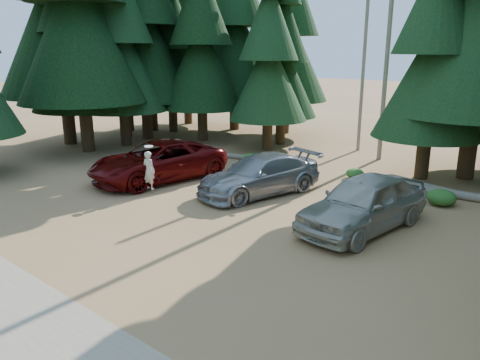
{
  "coord_description": "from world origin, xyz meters",
  "views": [
    {
      "loc": [
        11.08,
        -9.98,
        5.91
      ],
      "look_at": [
        0.45,
        2.82,
        1.25
      ],
      "focal_mm": 35.0,
      "sensor_mm": 36.0,
      "label": 1
    }
  ],
  "objects": [
    {
      "name": "frisbee_player",
      "position": [
        -4.07,
        2.24,
        1.0
      ],
      "size": [
        0.64,
        0.46,
        1.86
      ],
      "rotation": [
        0.0,
        0.0,
        3.25
      ],
      "color": "beige",
      "rests_on": "ground"
    },
    {
      "name": "ground",
      "position": [
        0.0,
        0.0,
        0.0
      ],
      "size": [
        160.0,
        160.0,
        0.0
      ],
      "primitive_type": "plane",
      "color": "olive",
      "rests_on": "ground"
    },
    {
      "name": "shrub_center_left",
      "position": [
        -0.98,
        8.56,
        0.24
      ],
      "size": [
        0.89,
        0.89,
        0.49
      ],
      "primitive_type": "ellipsoid",
      "color": "#1F6822",
      "rests_on": "ground"
    },
    {
      "name": "snag_back",
      "position": [
        -1.2,
        16.0,
        5.0
      ],
      "size": [
        0.2,
        0.2,
        10.0
      ],
      "primitive_type": "cylinder",
      "color": "#726B5B",
      "rests_on": "ground"
    },
    {
      "name": "red_pickup",
      "position": [
        -5.38,
        3.86,
        0.9
      ],
      "size": [
        3.98,
        6.86,
        1.8
      ],
      "primitive_type": "imported",
      "rotation": [
        0.0,
        0.0,
        -0.16
      ],
      "color": "#550707",
      "rests_on": "ground"
    },
    {
      "name": "log_mid",
      "position": [
        4.81,
        10.27,
        0.15
      ],
      "size": [
        3.65,
        1.26,
        0.3
      ],
      "primitive_type": "cylinder",
      "rotation": [
        0.0,
        1.57,
        -0.26
      ],
      "color": "#726B5B",
      "rests_on": "ground"
    },
    {
      "name": "shrub_center_right",
      "position": [
        2.75,
        7.81,
        0.27
      ],
      "size": [
        0.97,
        0.97,
        0.53
      ],
      "primitive_type": "ellipsoid",
      "color": "#1F6822",
      "rests_on": "ground"
    },
    {
      "name": "snag_front",
      "position": [
        0.8,
        14.5,
        6.0
      ],
      "size": [
        0.24,
        0.24,
        12.0
      ],
      "primitive_type": "cylinder",
      "color": "#726B5B",
      "rests_on": "ground"
    },
    {
      "name": "shrub_far_left",
      "position": [
        -5.56,
        6.31,
        0.35
      ],
      "size": [
        1.26,
        1.26,
        0.69
      ],
      "primitive_type": "ellipsoid",
      "color": "#1F6822",
      "rests_on": "ground"
    },
    {
      "name": "forest_belt_north",
      "position": [
        0.0,
        15.0,
        0.0
      ],
      "size": [
        36.0,
        7.0,
        22.0
      ],
      "primitive_type": null,
      "color": "black",
      "rests_on": "ground"
    },
    {
      "name": "silver_minivan_right",
      "position": [
        4.74,
        4.16,
        0.93
      ],
      "size": [
        2.91,
        5.71,
        1.86
      ],
      "primitive_type": "imported",
      "rotation": [
        0.0,
        0.0,
        -0.13
      ],
      "color": "#AEAB9B",
      "rests_on": "ground"
    },
    {
      "name": "shrub_far_right",
      "position": [
        5.99,
        8.53,
        0.31
      ],
      "size": [
        1.12,
        1.12,
        0.62
      ],
      "primitive_type": "ellipsoid",
      "color": "#1F6822",
      "rests_on": "ground"
    },
    {
      "name": "shrub_right",
      "position": [
        1.58,
        10.0,
        0.23
      ],
      "size": [
        0.85,
        0.85,
        0.47
      ],
      "primitive_type": "ellipsoid",
      "color": "#1F6822",
      "rests_on": "ground"
    },
    {
      "name": "log_right",
      "position": [
        6.25,
        9.75,
        0.18
      ],
      "size": [
        5.5,
        0.93,
        0.35
      ],
      "primitive_type": "cylinder",
      "rotation": [
        0.0,
        1.57,
        0.1
      ],
      "color": "#726B5B",
      "rests_on": "ground"
    },
    {
      "name": "log_left",
      "position": [
        -6.2,
        9.28,
        0.14
      ],
      "size": [
        3.8,
        1.15,
        0.27
      ],
      "primitive_type": "cylinder",
      "rotation": [
        0.0,
        1.57,
        0.23
      ],
      "color": "#726B5B",
      "rests_on": "ground"
    },
    {
      "name": "forest_belt_west",
      "position": [
        -15.5,
        4.0,
        0.0
      ],
      "size": [
        6.0,
        22.0,
        22.0
      ],
      "primitive_type": null,
      "color": "black",
      "rests_on": "ground"
    },
    {
      "name": "shrub_left",
      "position": [
        -3.98,
        9.08,
        0.28
      ],
      "size": [
        1.03,
        1.03,
        0.57
      ],
      "primitive_type": "ellipsoid",
      "color": "#1F6822",
      "rests_on": "ground"
    },
    {
      "name": "silver_minivan_center",
      "position": [
        -0.42,
        5.15,
        0.81
      ],
      "size": [
        3.64,
        5.99,
        1.62
      ],
      "primitive_type": "imported",
      "rotation": [
        0.0,
        0.0,
        -0.26
      ],
      "color": "#989B9F",
      "rests_on": "ground"
    },
    {
      "name": "shrub_edge_west",
      "position": [
        -7.92,
        6.83,
        0.26
      ],
      "size": [
        0.94,
        0.94,
        0.52
      ],
      "primitive_type": "ellipsoid",
      "color": "#1F6822",
      "rests_on": "ground"
    }
  ]
}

